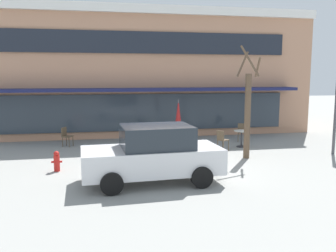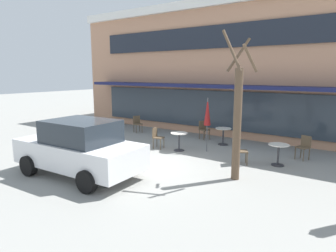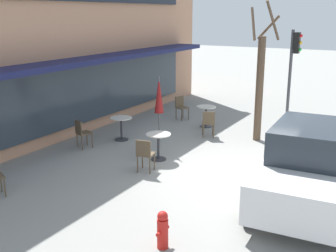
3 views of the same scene
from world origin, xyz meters
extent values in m
plane|color=gray|center=(0.00, 0.00, 0.00)|extent=(80.00, 80.00, 0.00)
cube|color=#191E4C|center=(0.00, 5.45, 2.55)|extent=(15.93, 1.10, 0.16)
cube|color=#2D3842|center=(0.00, 5.94, 1.35)|extent=(14.99, 0.10, 1.90)
cylinder|color=#333338|center=(0.04, 2.37, 0.01)|extent=(0.44, 0.44, 0.03)
cylinder|color=#333338|center=(0.04, 2.37, 0.38)|extent=(0.07, 0.07, 0.70)
cylinder|color=silver|center=(0.04, 2.37, 0.74)|extent=(0.70, 0.70, 0.03)
cylinder|color=#333338|center=(3.95, 2.70, 0.01)|extent=(0.44, 0.44, 0.03)
cylinder|color=#333338|center=(3.95, 2.70, 0.38)|extent=(0.07, 0.07, 0.70)
cylinder|color=silver|center=(3.95, 2.70, 0.74)|extent=(0.70, 0.70, 0.03)
cylinder|color=#333338|center=(1.07, 4.39, 0.01)|extent=(0.44, 0.44, 0.03)
cylinder|color=#333338|center=(1.07, 4.39, 0.38)|extent=(0.07, 0.07, 0.70)
cylinder|color=silver|center=(1.07, 4.39, 0.74)|extent=(0.70, 0.70, 0.03)
cylinder|color=#4C4C51|center=(1.03, 2.93, 1.10)|extent=(0.04, 0.04, 2.20)
cone|color=maroon|center=(1.03, 2.93, 1.65)|extent=(0.28, 0.28, 1.10)
cylinder|color=brown|center=(4.57, 3.73, 0.23)|extent=(0.04, 0.04, 0.45)
cylinder|color=brown|center=(4.26, 3.86, 0.23)|extent=(0.04, 0.04, 0.45)
cylinder|color=brown|center=(4.70, 4.04, 0.23)|extent=(0.04, 0.04, 0.45)
cylinder|color=brown|center=(4.39, 4.17, 0.23)|extent=(0.04, 0.04, 0.45)
cube|color=brown|center=(4.48, 3.95, 0.47)|extent=(0.52, 0.52, 0.04)
cube|color=brown|center=(4.55, 4.12, 0.69)|extent=(0.38, 0.19, 0.40)
cylinder|color=brown|center=(-3.67, 4.38, 0.23)|extent=(0.04, 0.04, 0.45)
cylinder|color=brown|center=(-3.82, 4.08, 0.23)|extent=(0.04, 0.04, 0.45)
cylinder|color=brown|center=(-0.75, 2.39, 0.23)|extent=(0.04, 0.04, 0.45)
cylinder|color=brown|center=(-0.69, 2.06, 0.23)|extent=(0.04, 0.04, 0.45)
cylinder|color=brown|center=(-1.08, 2.33, 0.23)|extent=(0.04, 0.04, 0.45)
cylinder|color=brown|center=(-1.02, 2.00, 0.23)|extent=(0.04, 0.04, 0.45)
cube|color=brown|center=(-0.89, 2.20, 0.47)|extent=(0.47, 0.47, 0.04)
cube|color=brown|center=(-1.06, 2.16, 0.69)|extent=(0.11, 0.40, 0.40)
cylinder|color=brown|center=(0.07, 4.99, 0.23)|extent=(0.04, 0.04, 0.45)
cylinder|color=brown|center=(-0.06, 4.68, 0.23)|extent=(0.04, 0.04, 0.45)
cylinder|color=brown|center=(-0.24, 5.12, 0.23)|extent=(0.04, 0.04, 0.45)
cylinder|color=brown|center=(-0.37, 4.81, 0.23)|extent=(0.04, 0.04, 0.45)
cube|color=brown|center=(-0.15, 4.90, 0.47)|extent=(0.52, 0.52, 0.04)
cube|color=brown|center=(-0.32, 4.97, 0.69)|extent=(0.19, 0.38, 0.40)
cylinder|color=brown|center=(2.93, 2.34, 0.23)|extent=(0.04, 0.04, 0.45)
cylinder|color=brown|center=(3.09, 2.04, 0.23)|extent=(0.04, 0.04, 0.45)
cylinder|color=brown|center=(2.63, 2.18, 0.23)|extent=(0.04, 0.04, 0.45)
cylinder|color=brown|center=(2.79, 1.88, 0.23)|extent=(0.04, 0.04, 0.45)
cube|color=brown|center=(2.86, 2.11, 0.47)|extent=(0.54, 0.54, 0.04)
cube|color=brown|center=(2.70, 2.03, 0.69)|extent=(0.22, 0.37, 0.40)
cube|color=silver|center=(-0.88, -1.94, 0.70)|extent=(4.29, 2.02, 0.76)
cube|color=#232B33|center=(-0.73, -1.93, 1.42)|extent=(2.18, 1.71, 0.68)
cylinder|color=black|center=(-2.22, -1.11, 0.32)|extent=(0.65, 0.25, 0.64)
cylinder|color=black|center=(0.38, -0.97, 0.32)|extent=(0.65, 0.25, 0.64)
cylinder|color=brown|center=(3.28, 0.56, 1.66)|extent=(0.24, 0.24, 3.33)
cylinder|color=brown|center=(3.61, 0.49, 3.58)|extent=(0.24, 0.74, 0.76)
cylinder|color=brown|center=(3.13, 0.83, 3.70)|extent=(0.62, 0.41, 0.99)
cylinder|color=brown|center=(3.17, 0.24, 3.80)|extent=(0.74, 0.32, 1.18)
cylinder|color=#47474C|center=(7.15, 0.57, 1.70)|extent=(0.12, 0.12, 3.40)
cube|color=black|center=(7.15, 0.39, 2.90)|extent=(0.26, 0.20, 0.80)
sphere|color=red|center=(7.15, 0.26, 3.17)|extent=(0.13, 0.13, 0.13)
sphere|color=gold|center=(7.15, 0.26, 2.91)|extent=(0.13, 0.13, 0.13)
sphere|color=green|center=(7.15, 0.26, 2.65)|extent=(0.13, 0.13, 0.13)
cylinder|color=red|center=(-3.89, -0.07, 0.28)|extent=(0.20, 0.20, 0.55)
sphere|color=red|center=(-3.89, -0.07, 0.61)|extent=(0.19, 0.19, 0.19)
cylinder|color=red|center=(-4.02, -0.07, 0.33)|extent=(0.10, 0.07, 0.07)
cylinder|color=red|center=(-3.76, -0.07, 0.33)|extent=(0.10, 0.07, 0.07)
camera|label=1|loc=(-2.38, -12.43, 3.26)|focal=38.00mm
camera|label=2|loc=(6.67, -7.69, 3.18)|focal=32.00mm
camera|label=3|loc=(-9.61, -3.43, 4.03)|focal=45.00mm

